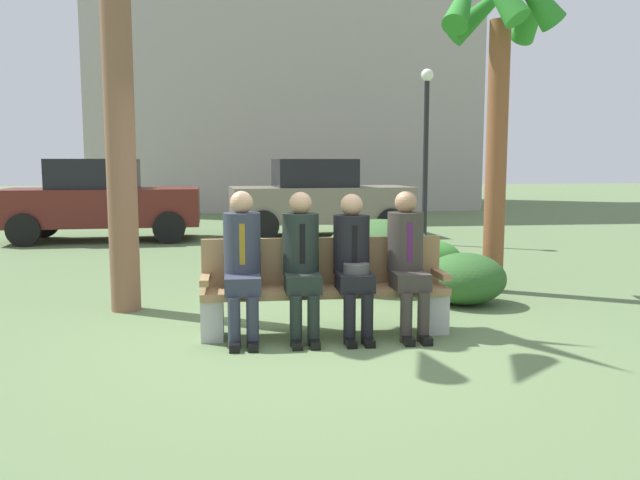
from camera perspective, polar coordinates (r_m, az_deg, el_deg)
The scene contains 14 objects.
ground_plane at distance 5.97m, azimuth -0.75°, elevation -8.85°, with size 80.00×80.00×0.00m, color #5C7549.
park_bench at distance 6.14m, azimuth 0.40°, elevation -4.22°, with size 2.30×0.44×0.90m.
seated_man_leftmost at distance 5.91m, azimuth -6.87°, elevation -1.55°, with size 0.34×0.72×1.36m.
seated_man_centerleft at distance 5.94m, azimuth -1.64°, elevation -1.52°, with size 0.34×0.72×1.35m.
seated_man_centerright at distance 6.00m, azimuth 2.93°, elevation -1.58°, with size 0.34×0.72×1.33m.
seated_man_rightmost at distance 6.12m, azimuth 7.70°, elevation -1.33°, with size 0.34×0.72×1.35m.
palm_tree_short at distance 8.47m, azimuth 15.60°, elevation 17.24°, with size 1.47×1.52×4.37m.
shrub_near_bench at distance 7.58m, azimuth 12.64°, elevation -3.34°, with size 0.94×0.87×0.59m, color #2D5B27.
shrub_mid_lawn at distance 9.01m, azimuth 9.60°, elevation -1.74°, with size 0.90×0.83×0.56m, color #377F2F.
shrub_far_lawn at distance 8.34m, azimuth 5.22°, elevation -1.22°, with size 1.43×1.31×0.89m, color #386030.
parked_car_near at distance 14.07m, azimuth -18.73°, elevation 3.35°, with size 3.96×1.84×1.68m.
parked_car_far at distance 14.20m, azimuth -0.06°, elevation 3.74°, with size 4.01×1.97×1.68m.
street_lamp at distance 12.88m, azimuth 9.33°, elevation 8.93°, with size 0.24×0.24×3.40m.
building_backdrop at distance 25.19m, azimuth -3.39°, elevation 17.96°, with size 13.35×8.37×12.86m.
Camera 1 is at (-0.65, -5.71, 1.62)m, focal length 36.30 mm.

